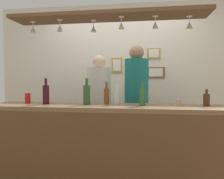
# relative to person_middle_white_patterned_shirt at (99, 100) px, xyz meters

# --- Properties ---
(back_wall) EXTENTS (4.40, 0.06, 2.60)m
(back_wall) POSITION_rel_person_middle_white_patterned_shirt_xyz_m (0.23, 0.70, 0.31)
(back_wall) COLOR silver
(back_wall) RESTS_ON ground_plane
(bar_counter) EXTENTS (2.70, 0.55, 1.00)m
(bar_counter) POSITION_rel_person_middle_white_patterned_shirt_xyz_m (0.23, -0.90, -0.31)
(bar_counter) COLOR brown
(bar_counter) RESTS_ON ground_plane
(overhead_glass_rack) EXTENTS (2.20, 0.36, 0.04)m
(overhead_glass_rack) POSITION_rel_person_middle_white_patterned_shirt_xyz_m (0.23, -0.70, 1.00)
(overhead_glass_rack) COLOR brown
(hanging_wineglass_far_left) EXTENTS (0.07, 0.07, 0.13)m
(hanging_wineglass_far_left) POSITION_rel_person_middle_white_patterned_shirt_xyz_m (-0.66, -0.68, 0.89)
(hanging_wineglass_far_left) COLOR silver
(hanging_wineglass_far_left) RESTS_ON overhead_glass_rack
(hanging_wineglass_left) EXTENTS (0.07, 0.07, 0.13)m
(hanging_wineglass_left) POSITION_rel_person_middle_white_patterned_shirt_xyz_m (-0.31, -0.72, 0.89)
(hanging_wineglass_left) COLOR silver
(hanging_wineglass_left) RESTS_ON overhead_glass_rack
(hanging_wineglass_center_left) EXTENTS (0.07, 0.07, 0.13)m
(hanging_wineglass_center_left) POSITION_rel_person_middle_white_patterned_shirt_xyz_m (0.07, -0.64, 0.89)
(hanging_wineglass_center_left) COLOR silver
(hanging_wineglass_center_left) RESTS_ON overhead_glass_rack
(hanging_wineglass_center) EXTENTS (0.07, 0.07, 0.13)m
(hanging_wineglass_center) POSITION_rel_person_middle_white_patterned_shirt_xyz_m (0.40, -0.73, 0.89)
(hanging_wineglass_center) COLOR silver
(hanging_wineglass_center) RESTS_ON overhead_glass_rack
(hanging_wineglass_center_right) EXTENTS (0.07, 0.07, 0.13)m
(hanging_wineglass_center_right) POSITION_rel_person_middle_white_patterned_shirt_xyz_m (0.76, -0.70, 0.89)
(hanging_wineglass_center_right) COLOR silver
(hanging_wineglass_center_right) RESTS_ON overhead_glass_rack
(hanging_wineglass_right) EXTENTS (0.07, 0.07, 0.13)m
(hanging_wineglass_right) POSITION_rel_person_middle_white_patterned_shirt_xyz_m (1.13, -0.65, 0.89)
(hanging_wineglass_right) COLOR silver
(hanging_wineglass_right) RESTS_ON overhead_glass_rack
(person_middle_white_patterned_shirt) EXTENTS (0.34, 0.34, 1.64)m
(person_middle_white_patterned_shirt) POSITION_rel_person_middle_white_patterned_shirt_xyz_m (0.00, 0.00, 0.00)
(person_middle_white_patterned_shirt) COLOR #2D334C
(person_middle_white_patterned_shirt) RESTS_ON ground_plane
(person_right_teal_shirt) EXTENTS (0.34, 0.34, 1.78)m
(person_right_teal_shirt) POSITION_rel_person_middle_white_patterned_shirt_xyz_m (0.54, 0.00, 0.09)
(person_right_teal_shirt) COLOR #2D334C
(person_right_teal_shirt) RESTS_ON ground_plane
(bottle_beer_amber_tall) EXTENTS (0.06, 0.06, 0.26)m
(bottle_beer_amber_tall) POSITION_rel_person_middle_white_patterned_shirt_xyz_m (0.21, -0.60, 0.11)
(bottle_beer_amber_tall) COLOR brown
(bottle_beer_amber_tall) RESTS_ON bar_counter
(bottle_wine_dark_red) EXTENTS (0.08, 0.08, 0.30)m
(bottle_wine_dark_red) POSITION_rel_person_middle_white_patterned_shirt_xyz_m (-0.47, -0.74, 0.13)
(bottle_wine_dark_red) COLOR #380F19
(bottle_wine_dark_red) RESTS_ON bar_counter
(bottle_beer_green_import) EXTENTS (0.06, 0.06, 0.26)m
(bottle_beer_green_import) POSITION_rel_person_middle_white_patterned_shirt_xyz_m (0.63, -0.74, 0.12)
(bottle_beer_green_import) COLOR #336B2D
(bottle_beer_green_import) RESTS_ON bar_counter
(bottle_beer_brown_stubby) EXTENTS (0.07, 0.07, 0.18)m
(bottle_beer_brown_stubby) POSITION_rel_person_middle_white_patterned_shirt_xyz_m (1.32, -0.65, 0.08)
(bottle_beer_brown_stubby) COLOR #512D14
(bottle_beer_brown_stubby) RESTS_ON bar_counter
(bottle_soda_clear) EXTENTS (0.06, 0.06, 0.23)m
(bottle_soda_clear) POSITION_rel_person_middle_white_patterned_shirt_xyz_m (0.34, -0.68, 0.11)
(bottle_soda_clear) COLOR silver
(bottle_soda_clear) RESTS_ON bar_counter
(bottle_champagne_green) EXTENTS (0.08, 0.08, 0.30)m
(bottle_champagne_green) POSITION_rel_person_middle_white_patterned_shirt_xyz_m (0.01, -0.73, 0.13)
(bottle_champagne_green) COLOR #2D5623
(bottle_champagne_green) RESTS_ON bar_counter
(drink_can) EXTENTS (0.07, 0.07, 0.12)m
(drink_can) POSITION_rel_person_middle_white_patterned_shirt_xyz_m (-0.75, -0.66, 0.07)
(drink_can) COLOR red
(drink_can) RESTS_ON bar_counter
(cupcake) EXTENTS (0.06, 0.06, 0.08)m
(cupcake) POSITION_rel_person_middle_white_patterned_shirt_xyz_m (1.02, -0.65, 0.05)
(cupcake) COLOR beige
(cupcake) RESTS_ON bar_counter
(picture_frame_lower_pair) EXTENTS (0.30, 0.02, 0.18)m
(picture_frame_lower_pair) POSITION_rel_person_middle_white_patterned_shirt_xyz_m (0.85, 0.66, 0.42)
(picture_frame_lower_pair) COLOR brown
(picture_frame_lower_pair) RESTS_ON back_wall
(picture_frame_crest) EXTENTS (0.18, 0.02, 0.26)m
(picture_frame_crest) POSITION_rel_person_middle_white_patterned_shirt_xyz_m (0.18, 0.66, 0.55)
(picture_frame_crest) COLOR #B29338
(picture_frame_crest) RESTS_ON back_wall
(picture_frame_upper_small) EXTENTS (0.22, 0.02, 0.18)m
(picture_frame_upper_small) POSITION_rel_person_middle_white_patterned_shirt_xyz_m (0.81, 0.66, 0.75)
(picture_frame_upper_small) COLOR #B29338
(picture_frame_upper_small) RESTS_ON back_wall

